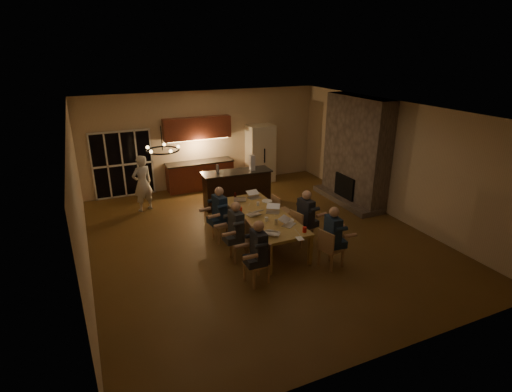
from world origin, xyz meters
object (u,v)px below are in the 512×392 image
object	(u,v)px
person_right_near	(332,237)
chair_right_near	(331,248)
chair_left_far	(222,223)
laptop_c	(253,210)
chair_right_far	(282,211)
can_silver	(276,222)
bar_island	(237,189)
can_right	(272,205)
laptop_b	(289,221)
can_cola	(235,195)
mug_mid	(258,204)
dining_table	(263,229)
mug_back	(236,204)
chair_left_mid	(240,242)
laptop_a	(272,229)
laptop_d	(273,208)
refrigerator	(260,153)
plate_near	(288,220)
laptop_e	(240,196)
person_left_far	(220,214)
chair_left_near	(256,263)
bar_blender	(252,163)
laptop_f	(254,194)
plate_far	(267,201)
bar_bottle	(217,169)
chandelier	(163,150)
redcup_mid	(240,210)
chair_right_mid	(302,227)
plate_left	(269,232)
person_left_near	(259,253)
person_right_mid	(306,218)
standing_person	(142,183)

from	to	relation	value
person_right_near	chair_right_near	bearing A→B (deg)	144.32
chair_left_far	laptop_c	xyz separation A→B (m)	(0.64, -0.46, 0.42)
chair_right_far	can_silver	bearing A→B (deg)	144.41
bar_island	can_right	distance (m)	2.22
chair_left_far	laptop_b	world-z (taller)	laptop_b
can_cola	mug_mid	bearing A→B (deg)	-69.71
dining_table	mug_back	bearing A→B (deg)	118.25
chair_left_mid	can_right	distance (m)	1.52
person_right_near	can_silver	size ratio (longest dim) A/B	11.50
chair_left_mid	mug_mid	size ratio (longest dim) A/B	8.90
laptop_a	laptop_d	distance (m)	1.18
refrigerator	plate_near	size ratio (longest dim) A/B	7.44
refrigerator	laptop_e	size ratio (longest dim) A/B	6.25
chair_left_mid	plate_near	world-z (taller)	chair_left_mid
chair_left_mid	laptop_a	world-z (taller)	laptop_a
laptop_c	mug_mid	world-z (taller)	laptop_c
person_left_far	laptop_e	distance (m)	0.90
chair_left_mid	chair_right_far	size ratio (longest dim) A/B	1.00
dining_table	chair_left_mid	size ratio (longest dim) A/B	3.23
dining_table	chair_left_far	bearing A→B (deg)	147.79
chair_left_near	chair_right_far	distance (m)	2.80
bar_island	bar_blender	world-z (taller)	bar_blender
laptop_f	can_cola	world-z (taller)	laptop_f
laptop_d	bar_island	bearing A→B (deg)	121.01
plate_far	bar_bottle	size ratio (longest dim) A/B	1.16
chandelier	plate_far	size ratio (longest dim) A/B	2.23
redcup_mid	mug_mid	bearing A→B (deg)	19.64
chair_right_mid	bar_island	bearing A→B (deg)	-3.67
bar_island	plate_left	xyz separation A→B (m)	(-0.60, -3.47, 0.22)
plate_far	bar_island	bearing A→B (deg)	94.72
chair_left_far	laptop_f	xyz separation A→B (m)	(1.11, 0.55, 0.42)
chair_right_mid	can_silver	size ratio (longest dim) A/B	7.42
chair_left_far	can_silver	xyz separation A→B (m)	(0.88, -1.18, 0.37)
chair_left_near	person_left_near	xyz separation A→B (m)	(0.04, -0.03, 0.24)
person_right_mid	laptop_a	size ratio (longest dim) A/B	4.31
person_right_mid	person_right_near	bearing A→B (deg)	170.70
can_silver	bar_bottle	distance (m)	3.30
laptop_d	laptop_f	size ratio (longest dim) A/B	1.00
chair_right_near	refrigerator	bearing A→B (deg)	-25.34
person_left_near	laptop_b	size ratio (longest dim) A/B	4.31
chair_left_near	chandelier	world-z (taller)	chandelier
laptop_a	plate_far	world-z (taller)	laptop_a
chair_right_near	laptop_e	bearing A→B (deg)	5.56
bar_island	can_right	xyz separation A→B (m)	(0.09, -2.20, 0.27)
refrigerator	dining_table	bearing A→B (deg)	-113.65
plate_far	chair_right_near	bearing A→B (deg)	-79.63
refrigerator	chair_right_near	distance (m)	6.14
can_right	chair_right_far	bearing A→B (deg)	35.98
laptop_e	chair_right_mid	bearing A→B (deg)	145.87
standing_person	can_right	bearing A→B (deg)	111.01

